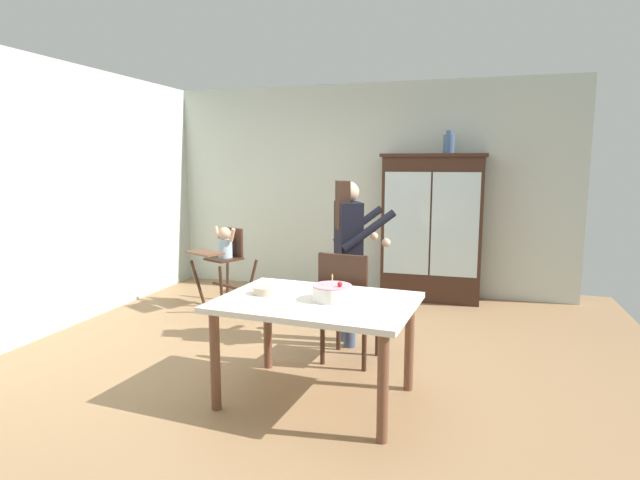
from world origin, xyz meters
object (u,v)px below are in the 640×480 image
object	(u,v)px
high_chair_with_toddler	(224,252)
adult_person	(349,242)
dining_chair_far_side	(347,300)
serving_bowl	(265,290)
ceramic_vase	(449,143)
dining_table	(316,313)
china_cabinet	(432,227)
birthday_cake	(332,292)

from	to	relation	value
high_chair_with_toddler	adult_person	bearing A→B (deg)	-1.29
dining_chair_far_side	high_chair_with_toddler	bearing A→B (deg)	-29.50
serving_bowl	ceramic_vase	bearing A→B (deg)	69.24
ceramic_vase	high_chair_with_toddler	distance (m)	2.96
ceramic_vase	dining_table	xyz separation A→B (m)	(-0.73, -3.04, -1.28)
china_cabinet	adult_person	world-z (taller)	china_cabinet
adult_person	birthday_cake	xyz separation A→B (m)	(0.16, -1.18, -0.17)
china_cabinet	birthday_cake	world-z (taller)	china_cabinet
adult_person	dining_chair_far_side	world-z (taller)	adult_person
ceramic_vase	adult_person	xyz separation A→B (m)	(-0.78, -1.84, -0.95)
dining_table	china_cabinet	bearing A→B (deg)	79.51
high_chair_with_toddler	serving_bowl	size ratio (longest dim) A/B	5.28
birthday_cake	serving_bowl	size ratio (longest dim) A/B	1.56
ceramic_vase	high_chair_with_toddler	world-z (taller)	ceramic_vase
ceramic_vase	dining_table	distance (m)	3.37
high_chair_with_toddler	dining_table	distance (m)	2.68
dining_table	birthday_cake	world-z (taller)	birthday_cake
dining_chair_far_side	china_cabinet	bearing A→B (deg)	-95.47
adult_person	dining_table	world-z (taller)	adult_person
ceramic_vase	adult_person	size ratio (longest dim) A/B	0.18
china_cabinet	birthday_cake	bearing A→B (deg)	-98.46
high_chair_with_toddler	serving_bowl	xyz separation A→B (m)	(1.34, -1.98, 0.11)
high_chair_with_toddler	ceramic_vase	bearing A→B (deg)	46.94
adult_person	serving_bowl	distance (m)	1.22
china_cabinet	dining_chair_far_side	world-z (taller)	china_cabinet
adult_person	birthday_cake	bearing A→B (deg)	161.66
dining_table	dining_chair_far_side	size ratio (longest dim) A/B	1.49
adult_person	high_chair_with_toddler	bearing A→B (deg)	37.89
china_cabinet	adult_person	distance (m)	1.94
adult_person	ceramic_vase	bearing A→B (deg)	-48.91
dining_table	dining_chair_far_side	bearing A→B (deg)	85.58
dining_table	dining_chair_far_side	world-z (taller)	dining_chair_far_side
high_chair_with_toddler	serving_bowl	bearing A→B (deg)	-31.09
ceramic_vase	dining_chair_far_side	xyz separation A→B (m)	(-0.67, -2.33, -1.36)
china_cabinet	dining_chair_far_side	xyz separation A→B (m)	(-0.51, -2.33, -0.35)
china_cabinet	serving_bowl	world-z (taller)	china_cabinet
birthday_cake	dining_chair_far_side	bearing A→B (deg)	94.90
serving_bowl	dining_chair_far_side	xyz separation A→B (m)	(0.46, 0.66, -0.21)
ceramic_vase	dining_chair_far_side	bearing A→B (deg)	-106.12
ceramic_vase	china_cabinet	bearing A→B (deg)	-178.72
dining_chair_far_side	serving_bowl	bearing A→B (deg)	61.85
ceramic_vase	birthday_cake	distance (m)	3.28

